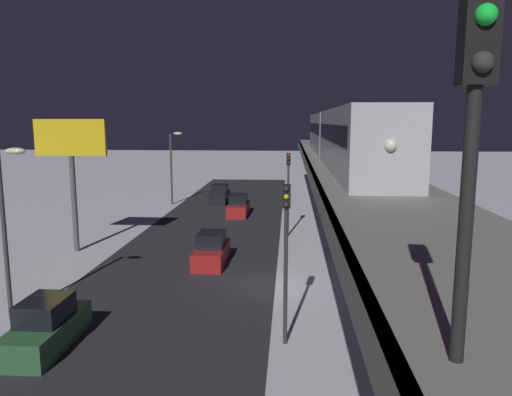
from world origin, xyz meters
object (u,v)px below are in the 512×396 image
Objects in this scene: sedan_green at (46,328)px; commercial_billboard at (71,151)px; sedan_red at (211,251)px; traffic_light_mid at (288,182)px; rail_signal at (473,121)px; sedan_red_2 at (238,207)px; subway_train at (340,134)px; traffic_light_near at (286,241)px; sedan_black at (220,195)px.

commercial_billboard reaches higher than sedan_green.
commercial_billboard is (5.05, -13.83, 6.03)m from sedan_green.
sedan_red is 0.70× the size of traffic_light_mid.
sedan_red_2 is (6.76, -39.09, -7.96)m from rail_signal.
subway_train is 18.86m from traffic_light_near.
sedan_red is at bearing -90.00° from sedan_red_2.
commercial_billboard reaches higher than sedan_black.
commercial_billboard is at bearing 167.12° from sedan_red.
traffic_light_near is at bearing 102.68° from sedan_black.
sedan_black is at bearing -108.53° from commercial_billboard.
traffic_light_near is 0.72× the size of commercial_billboard.
traffic_light_near is (2.06, -12.71, -4.56)m from rail_signal.
commercial_billboard is (9.65, -2.21, 6.03)m from sedan_red.
rail_signal reaches higher than commercial_billboard.
rail_signal is 47.69m from sedan_black.
rail_signal is at bearing 93.82° from traffic_light_mid.
subway_train is 24.14m from sedan_green.
sedan_red_2 is 17.64m from commercial_billboard.
subway_train is 8.40× the size of sedan_green.
sedan_red_2 is at bearing 90.00° from sedan_red.
rail_signal is 31.30m from traffic_light_mid.
traffic_light_near is (-9.30, -0.93, 3.40)m from sedan_green.
sedan_black is at bearing -63.65° from traffic_light_mid.
subway_train is 13.74m from sedan_red_2.
rail_signal is at bearing -80.18° from sedan_red_2.
rail_signal is 18.20m from sedan_green.
traffic_light_mid is 15.52m from commercial_billboard.
sedan_red_2 is at bearing -79.90° from traffic_light_near.
sedan_red is 0.70× the size of traffic_light_near.
subway_train is at bearing -93.15° from rail_signal.
commercial_billboard is at bearing 16.11° from subway_train.
traffic_light_mid is (2.06, -30.90, -4.56)m from rail_signal.
subway_train is at bearing 41.31° from sedan_red.
traffic_light_mid reaches higher than sedan_red_2.
traffic_light_mid is at bearing -0.98° from subway_train.
traffic_light_mid reaches higher than sedan_green.
subway_train is 8.18× the size of sedan_black.
traffic_light_mid reaches higher than sedan_black.
rail_signal is 30.47m from commercial_billboard.
sedan_green is at bearing 64.06° from traffic_light_mid.
sedan_red and sedan_green have the same top height.
traffic_light_mid is 0.72× the size of commercial_billboard.
rail_signal is 25.62m from sedan_red.
rail_signal reaches higher than traffic_light_near.
sedan_red_2 is (-2.80, 6.95, 0.01)m from sedan_black.
sedan_green is 21.53m from traffic_light_mid.
rail_signal is 0.62× the size of traffic_light_mid.
commercial_billboard is at bearing -69.94° from sedan_green.
traffic_light_near is (-7.50, 33.33, 3.41)m from sedan_black.
subway_train reaches higher than traffic_light_near.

